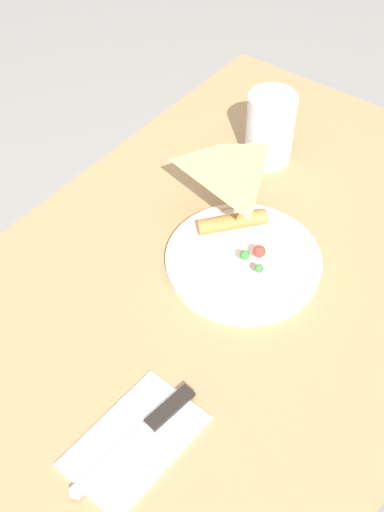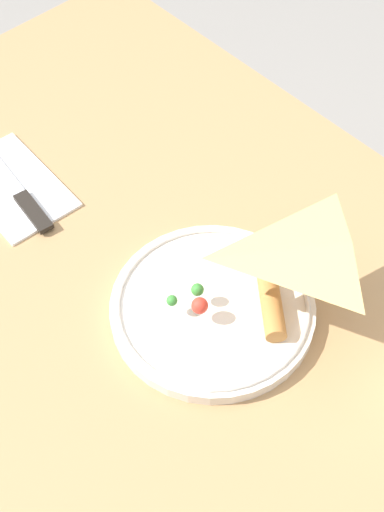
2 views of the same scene
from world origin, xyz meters
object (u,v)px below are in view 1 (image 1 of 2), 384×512
at_px(napkin_folded, 135,441).
at_px(plate_pizza, 244,258).
at_px(dining_table, 219,327).
at_px(milk_glass, 270,131).
at_px(butter_knife, 141,434).

bearing_deg(napkin_folded, plate_pizza, -169.82).
bearing_deg(dining_table, napkin_folded, 13.28).
relative_size(plate_pizza, milk_glass, 1.86).
height_order(plate_pizza, milk_glass, milk_glass).
relative_size(plate_pizza, butter_knife, 1.21).
height_order(napkin_folded, butter_knife, butter_knife).
xyz_separation_m(plate_pizza, butter_knife, (0.31, 0.06, -0.01)).
height_order(dining_table, butter_knife, butter_knife).
bearing_deg(milk_glass, napkin_folded, 16.78).
relative_size(dining_table, butter_knife, 5.64).
relative_size(plate_pizza, napkin_folded, 1.36).
bearing_deg(dining_table, butter_knife, 14.01).
bearing_deg(milk_glass, dining_table, 19.97).
bearing_deg(napkin_folded, dining_table, -166.72).
relative_size(dining_table, napkin_folded, 6.32).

